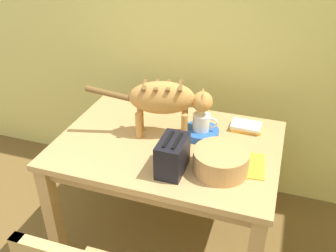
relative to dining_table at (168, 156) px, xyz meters
name	(u,v)px	position (x,y,z in m)	size (l,w,h in m)	color
wall_rear	(185,12)	(-0.13, 0.74, 0.61)	(4.72, 0.11, 2.50)	#E5DA75
dining_table	(168,156)	(0.00, 0.00, 0.00)	(1.19, 0.85, 0.74)	tan
cat	(166,100)	(-0.04, 0.07, 0.31)	(0.66, 0.24, 0.32)	#C58B44
saucer_bowl	(201,132)	(0.15, 0.12, 0.11)	(0.20, 0.20, 0.04)	blue
coffee_mug	(202,122)	(0.15, 0.12, 0.18)	(0.14, 0.10, 0.09)	white
magazine	(238,164)	(0.39, -0.08, 0.10)	(0.25, 0.21, 0.01)	gold
book_stack	(246,127)	(0.38, 0.27, 0.11)	(0.17, 0.12, 0.04)	gold
wicker_basket	(221,161)	(0.32, -0.16, 0.15)	(0.27, 0.27, 0.11)	tan
toaster	(172,156)	(0.10, -0.23, 0.18)	(0.12, 0.20, 0.18)	black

